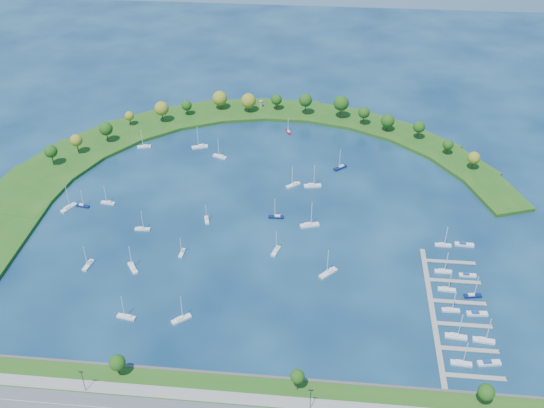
# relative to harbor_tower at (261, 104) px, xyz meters

# --- Properties ---
(ground) EXTENTS (700.00, 700.00, 0.00)m
(ground) POSITION_rel_harbor_tower_xyz_m (13.64, -120.05, -4.28)
(ground) COLOR #071F40
(ground) RESTS_ON ground
(breakwater) EXTENTS (286.74, 247.64, 2.00)m
(breakwater) POSITION_rel_harbor_tower_xyz_m (-32.69, -71.33, -3.29)
(breakwater) COLOR #1D5215
(breakwater) RESTS_ON ground
(breakwater_trees) EXTENTS (240.20, 89.70, 15.40)m
(breakwater_trees) POSITION_rel_harbor_tower_xyz_m (2.65, -27.30, 6.19)
(breakwater_trees) COLOR #382314
(breakwater_trees) RESTS_ON breakwater
(harbor_tower) EXTENTS (2.60, 2.60, 4.45)m
(harbor_tower) POSITION_rel_harbor_tower_xyz_m (0.00, 0.00, 0.00)
(harbor_tower) COLOR gray
(harbor_tower) RESTS_ON breakwater
(dock_system) EXTENTS (24.28, 82.00, 1.60)m
(dock_system) POSITION_rel_harbor_tower_xyz_m (98.94, -181.05, -3.93)
(dock_system) COLOR gray
(dock_system) RESTS_ON ground
(moored_boat_0) EXTENTS (7.60, 3.03, 10.87)m
(moored_boat_0) POSITION_rel_harbor_tower_xyz_m (-66.41, -117.25, -3.40)
(moored_boat_0) COLOR silver
(moored_boat_0) RESTS_ON ground
(moored_boat_1) EXTENTS (4.13, 7.95, 11.25)m
(moored_boat_1) POSITION_rel_harbor_tower_xyz_m (23.66, -148.33, -3.39)
(moored_boat_1) COLOR silver
(moored_boat_1) RESTS_ON ground
(moored_boat_2) EXTENTS (9.89, 5.64, 14.03)m
(moored_boat_2) POSITION_rel_harbor_tower_xyz_m (-30.41, -54.65, -3.31)
(moored_boat_2) COLOR silver
(moored_boat_2) RESTS_ON ground
(moored_boat_3) EXTENTS (7.87, 7.17, 12.25)m
(moored_boat_3) POSITION_rel_harbor_tower_xyz_m (27.80, -90.97, -3.36)
(moored_boat_3) COLOR silver
(moored_boat_3) RESTS_ON ground
(moored_boat_4) EXTENTS (8.76, 5.45, 12.49)m
(moored_boat_4) POSITION_rel_harbor_tower_xyz_m (-16.64, -64.81, -3.36)
(moored_boat_4) COLOR silver
(moored_boat_4) RESTS_ON ground
(moored_boat_5) EXTENTS (7.69, 2.33, 11.23)m
(moored_boat_5) POSITION_rel_harbor_tower_xyz_m (21.35, -121.12, -3.39)
(moored_boat_5) COLOR #0B1645
(moored_boat_5) RESTS_ON ground
(moored_boat_6) EXTENTS (6.64, 8.25, 12.31)m
(moored_boat_6) POSITION_rel_harbor_tower_xyz_m (-39.04, -166.67, -3.36)
(moored_boat_6) COLOR silver
(moored_boat_6) RESTS_ON ground
(moored_boat_7) EXTENTS (8.38, 8.59, 13.78)m
(moored_boat_7) POSITION_rel_harbor_tower_xyz_m (48.34, -161.45, -3.32)
(moored_boat_7) COLOR silver
(moored_boat_7) RESTS_ON ground
(moored_boat_8) EXTENTS (2.29, 6.55, 9.45)m
(moored_boat_8) POSITION_rel_harbor_tower_xyz_m (-19.40, -153.73, -3.43)
(moored_boat_8) COLOR silver
(moored_boat_8) RESTS_ON ground
(moored_boat_9) EXTENTS (4.08, 6.57, 9.37)m
(moored_boat_9) POSITION_rel_harbor_tower_xyz_m (20.50, -30.09, -3.43)
(moored_boat_9) COLOR maroon
(moored_boat_9) RESTS_ON ground
(moored_boat_10) EXTENTS (9.77, 5.35, 13.84)m
(moored_boat_10) POSITION_rel_harbor_tower_xyz_m (38.25, -126.68, -3.31)
(moored_boat_10) COLOR silver
(moored_boat_10) RESTS_ON ground
(moored_boat_11) EXTENTS (9.54, 4.19, 13.56)m
(moored_boat_11) POSITION_rel_harbor_tower_xyz_m (38.11, -90.83, -3.32)
(moored_boat_11) COLOR silver
(moored_boat_11) RESTS_ON ground
(moored_boat_12) EXTENTS (7.18, 3.23, 10.19)m
(moored_boat_12) POSITION_rel_harbor_tower_xyz_m (-78.46, -121.14, -3.42)
(moored_boat_12) COLOR #0B1645
(moored_boat_12) RESTS_ON ground
(moored_boat_13) EXTENTS (3.56, 7.01, 9.93)m
(moored_boat_13) POSITION_rel_harbor_tower_xyz_m (-12.80, -127.05, -3.42)
(moored_boat_13) COLOR silver
(moored_boat_13) RESTS_ON ground
(moored_boat_14) EXTENTS (7.85, 7.47, 12.45)m
(moored_boat_14) POSITION_rel_harbor_tower_xyz_m (52.92, -70.27, -3.36)
(moored_boat_14) COLOR #0B1645
(moored_boat_14) RESTS_ON ground
(moored_boat_15) EXTENTS (3.40, 8.01, 11.41)m
(moored_boat_15) POSITION_rel_harbor_tower_xyz_m (-59.64, -166.52, -3.39)
(moored_boat_15) COLOR silver
(moored_boat_15) RESTS_ON ground
(moored_boat_16) EXTENTS (6.51, 9.46, 13.65)m
(moored_boat_16) POSITION_rel_harbor_tower_xyz_m (-84.90, -123.84, -3.32)
(moored_boat_16) COLOR silver
(moored_boat_16) RESTS_ON ground
(moored_boat_17) EXTENTS (8.05, 7.12, 12.39)m
(moored_boat_17) POSITION_rel_harbor_tower_xyz_m (-10.50, -195.85, -3.36)
(moored_boat_17) COLOR silver
(moored_boat_17) RESTS_ON ground
(moored_boat_18) EXTENTS (7.51, 2.46, 10.89)m
(moored_boat_18) POSITION_rel_harbor_tower_xyz_m (-42.68, -137.59, -3.40)
(moored_boat_18) COLOR silver
(moored_boat_18) RESTS_ON ground
(moored_boat_19) EXTENTS (8.10, 3.55, 11.52)m
(moored_boat_19) POSITION_rel_harbor_tower_xyz_m (-33.06, -196.82, -3.39)
(moored_boat_19) COLOR silver
(moored_boat_19) RESTS_ON ground
(moored_boat_20) EXTENTS (8.26, 4.15, 11.70)m
(moored_boat_20) POSITION_rel_harbor_tower_xyz_m (-63.54, -57.45, -3.38)
(moored_boat_20) COLOR silver
(moored_boat_20) RESTS_ON ground
(docked_boat_0) EXTENTS (8.08, 2.85, 11.65)m
(docked_boat_0) POSITION_rel_harbor_tower_xyz_m (99.16, -208.21, -3.38)
(docked_boat_0) COLOR silver
(docked_boat_0) RESTS_ON ground
(docked_boat_1) EXTENTS (9.09, 3.89, 1.80)m
(docked_boat_1) POSITION_rel_harbor_tower_xyz_m (109.61, -207.06, -3.62)
(docked_boat_1) COLOR silver
(docked_boat_1) RESTS_ON ground
(docked_boat_2) EXTENTS (8.74, 3.19, 12.57)m
(docked_boat_2) POSITION_rel_harbor_tower_xyz_m (99.15, -194.61, -3.35)
(docked_boat_2) COLOR silver
(docked_boat_2) RESTS_ON ground
(docked_boat_3) EXTENTS (8.64, 3.26, 12.39)m
(docked_boat_3) POSITION_rel_harbor_tower_xyz_m (109.66, -195.69, -3.36)
(docked_boat_3) COLOR silver
(docked_boat_3) RESTS_ON ground
(docked_boat_4) EXTENTS (7.36, 2.17, 10.78)m
(docked_boat_4) POSITION_rel_harbor_tower_xyz_m (99.18, -179.79, -3.40)
(docked_boat_4) COLOR silver
(docked_boat_4) RESTS_ON ground
(docked_boat_5) EXTENTS (8.70, 3.05, 1.74)m
(docked_boat_5) POSITION_rel_harbor_tower_xyz_m (109.62, -180.86, -3.64)
(docked_boat_5) COLOR silver
(docked_boat_5) RESTS_ON ground
(docked_boat_6) EXTENTS (7.66, 2.57, 11.09)m
(docked_boat_6) POSITION_rel_harbor_tower_xyz_m (99.17, -167.22, -3.40)
(docked_boat_6) COLOR silver
(docked_boat_6) RESTS_ON ground
(docked_boat_7) EXTENTS (7.78, 3.36, 11.07)m
(docked_boat_7) POSITION_rel_harbor_tower_xyz_m (109.67, -170.11, -3.40)
(docked_boat_7) COLOR #0B1645
(docked_boat_7) RESTS_ON ground
(docked_boat_8) EXTENTS (7.62, 2.23, 11.16)m
(docked_boat_8) POSITION_rel_harbor_tower_xyz_m (99.17, -155.32, -3.40)
(docked_boat_8) COLOR silver
(docked_boat_8) RESTS_ON ground
(docked_boat_9) EXTENTS (7.51, 2.17, 1.53)m
(docked_boat_9) POSITION_rel_harbor_tower_xyz_m (109.63, -156.81, -3.72)
(docked_boat_9) COLOR silver
(docked_boat_9) RESTS_ON ground
(docked_boat_10) EXTENTS (7.53, 2.20, 11.03)m
(docked_boat_10) POSITION_rel_harbor_tower_xyz_m (101.57, -136.11, -3.40)
(docked_boat_10) COLOR silver
(docked_boat_10) RESTS_ON ground
(docked_boat_11) EXTENTS (8.93, 2.92, 1.80)m
(docked_boat_11) POSITION_rel_harbor_tower_xyz_m (111.51, -134.76, -3.62)
(docked_boat_11) COLOR silver
(docked_boat_11) RESTS_ON ground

